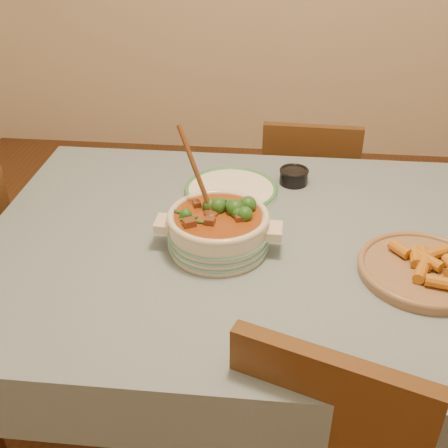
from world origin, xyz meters
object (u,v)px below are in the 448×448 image
at_px(chair_far, 307,195).
at_px(white_plate, 231,190).
at_px(dining_table, 290,270).
at_px(stew_casserole, 218,227).
at_px(fried_plate, 423,268).
at_px(condiment_bowl, 294,175).

bearing_deg(chair_far, white_plate, 66.80).
distance_m(dining_table, chair_far, 0.85).
height_order(stew_casserole, fried_plate, stew_casserole).
distance_m(white_plate, condiment_bowl, 0.21).
height_order(white_plate, condiment_bowl, condiment_bowl).
distance_m(stew_casserole, condiment_bowl, 0.44).
height_order(dining_table, fried_plate, fried_plate).
bearing_deg(stew_casserole, fried_plate, -7.02).
relative_size(dining_table, white_plate, 5.19).
height_order(stew_casserole, chair_far, stew_casserole).
distance_m(white_plate, fried_plate, 0.62).
bearing_deg(white_plate, stew_casserole, -91.24).
relative_size(stew_casserole, condiment_bowl, 3.47).
bearing_deg(condiment_bowl, stew_casserole, -117.06).
relative_size(fried_plate, chair_far, 0.49).
bearing_deg(stew_casserole, condiment_bowl, 62.94).
relative_size(white_plate, chair_far, 0.40).
distance_m(dining_table, white_plate, 0.33).
xyz_separation_m(dining_table, fried_plate, (0.32, -0.11, 0.11)).
height_order(dining_table, stew_casserole, stew_casserole).
xyz_separation_m(condiment_bowl, fried_plate, (0.31, -0.45, -0.01)).
xyz_separation_m(dining_table, white_plate, (-0.19, 0.25, 0.10)).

